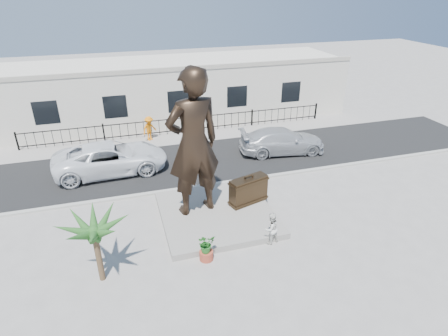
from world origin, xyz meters
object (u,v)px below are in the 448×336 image
object	(u,v)px
statue	(193,144)
suitcase	(248,190)
tourist	(271,228)
car_white	(111,158)

from	to	relation	value
statue	suitcase	bearing A→B (deg)	165.00
statue	suitcase	size ratio (longest dim) A/B	3.55
statue	tourist	world-z (taller)	statue
suitcase	tourist	distance (m)	2.91
statue	car_white	xyz separation A→B (m)	(-3.71, 5.82, -2.81)
statue	suitcase	xyz separation A→B (m)	(2.61, -0.13, -2.74)
tourist	suitcase	bearing A→B (deg)	-107.61
tourist	car_white	xyz separation A→B (m)	(-6.29, 8.85, 0.17)
statue	car_white	world-z (taller)	statue
statue	tourist	xyz separation A→B (m)	(2.57, -3.03, -2.98)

